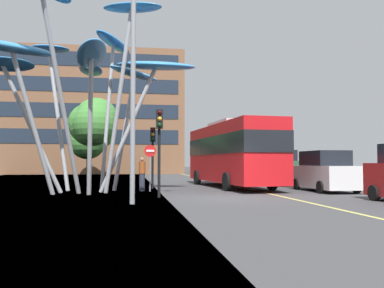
# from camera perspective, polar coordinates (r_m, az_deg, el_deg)

# --- Properties ---
(ground) EXTENTS (120.00, 240.00, 0.10)m
(ground) POSITION_cam_1_polar(r_m,az_deg,el_deg) (17.12, 2.48, -7.63)
(ground) COLOR #424244
(red_bus) EXTENTS (3.40, 10.94, 3.88)m
(red_bus) POSITION_cam_1_polar(r_m,az_deg,el_deg) (24.37, 5.46, -1.02)
(red_bus) COLOR red
(red_bus) RESTS_ON ground
(leaf_sculpture) EXTENTS (10.75, 11.24, 9.69)m
(leaf_sculpture) POSITION_cam_1_polar(r_m,az_deg,el_deg) (21.24, -14.12, 11.23)
(leaf_sculpture) COLOR #9EA0A5
(leaf_sculpture) RESTS_ON ground
(traffic_light_kerb_near) EXTENTS (0.28, 0.42, 3.67)m
(traffic_light_kerb_near) POSITION_cam_1_polar(r_m,az_deg,el_deg) (17.26, -4.54, 1.42)
(traffic_light_kerb_near) COLOR black
(traffic_light_kerb_near) RESTS_ON ground
(traffic_light_kerb_far) EXTENTS (0.28, 0.42, 3.41)m
(traffic_light_kerb_far) POSITION_cam_1_polar(r_m,az_deg,el_deg) (23.14, -5.46, -0.04)
(traffic_light_kerb_far) COLOR black
(traffic_light_kerb_far) RESTS_ON ground
(car_parked_mid) EXTENTS (2.02, 4.54, 2.05)m
(car_parked_mid) POSITION_cam_1_polar(r_m,az_deg,el_deg) (22.02, 17.90, -3.75)
(car_parked_mid) COLOR silver
(car_parked_mid) RESTS_ON ground
(car_parked_far) EXTENTS (2.00, 4.32, 2.25)m
(car_parked_far) POSITION_cam_1_polar(r_m,az_deg,el_deg) (27.37, 11.87, -3.35)
(car_parked_far) COLOR #2D5138
(car_parked_far) RESTS_ON ground
(car_side_street) EXTENTS (1.91, 4.10, 2.18)m
(car_side_street) POSITION_cam_1_polar(r_m,az_deg,el_deg) (34.22, 8.07, -3.29)
(car_side_street) COLOR #2D5138
(car_side_street) RESTS_ON ground
(car_far_side) EXTENTS (2.03, 4.54, 2.29)m
(car_far_side) POSITION_cam_1_polar(r_m,az_deg,el_deg) (41.33, 5.81, -3.10)
(car_far_side) COLOR black
(car_far_side) RESTS_ON ground
(street_lamp) EXTENTS (1.85, 0.44, 8.20)m
(street_lamp) POSITION_cam_1_polar(r_m,az_deg,el_deg) (15.14, -6.60, 11.72)
(street_lamp) COLOR gray
(street_lamp) RESTS_ON ground
(tree_pavement_near) EXTENTS (4.46, 5.25, 7.21)m
(tree_pavement_near) POSITION_cam_1_polar(r_m,az_deg,el_deg) (37.45, -13.57, 2.93)
(tree_pavement_near) COLOR brown
(tree_pavement_near) RESTS_ON ground
(tree_pavement_far) EXTENTS (4.88, 5.32, 7.12)m
(tree_pavement_far) POSITION_cam_1_polar(r_m,az_deg,el_deg) (45.66, -14.09, 1.64)
(tree_pavement_far) COLOR brown
(tree_pavement_far) RESTS_ON ground
(pedestrian) EXTENTS (0.34, 0.34, 1.73)m
(pedestrian) POSITION_cam_1_polar(r_m,az_deg,el_deg) (21.28, -6.93, -4.15)
(pedestrian) COLOR #2D3342
(pedestrian) RESTS_ON ground
(no_entry_sign) EXTENTS (0.60, 0.12, 2.35)m
(no_entry_sign) POSITION_cam_1_polar(r_m,az_deg,el_deg) (20.92, -5.82, -2.26)
(no_entry_sign) COLOR gray
(no_entry_sign) RESTS_ON ground
(backdrop_building) EXTENTS (26.66, 15.06, 15.97)m
(backdrop_building) POSITION_cam_1_polar(r_m,az_deg,el_deg) (59.85, -14.79, 3.79)
(backdrop_building) COLOR brown
(backdrop_building) RESTS_ON ground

